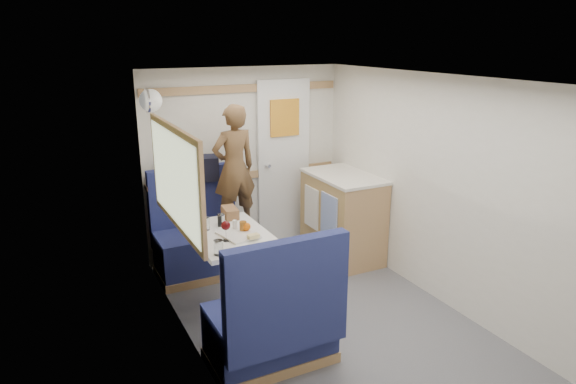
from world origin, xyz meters
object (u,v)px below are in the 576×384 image
tumbler_mid (206,224)px  dome_light (151,100)px  dinette_table (230,250)px  duffel_bag (193,169)px  bench_near (274,328)px  tumbler_right (221,220)px  beer_glass (243,227)px  cheese_block (253,236)px  person (234,168)px  wine_glass (226,226)px  bench_far (201,244)px  pepper_grinder (220,221)px  orange_fruit (247,227)px  tumbler_left (218,248)px  galley_counter (342,216)px  tray (238,235)px  salt_grinder (235,225)px  bread_loaf (230,212)px

tumbler_mid → dome_light: bearing=109.5°
dinette_table → duffel_bag: duffel_bag is taller
bench_near → tumbler_right: bench_near is taller
duffel_bag → beer_glass: size_ratio=5.29×
tumbler_mid → cheese_block: bearing=-55.8°
duffel_bag → person: bearing=-36.0°
cheese_block → wine_glass: wine_glass is taller
bench_far → pepper_grinder: (-0.02, -0.67, 0.47)m
dome_light → tumbler_mid: (0.24, -0.68, -0.98)m
pepper_grinder → orange_fruit: bearing=-56.6°
beer_glass → pepper_grinder: 0.25m
pepper_grinder → tumbler_left: bearing=-110.2°
bench_far → pepper_grinder: bench_far is taller
tumbler_left → person: bearing=63.5°
bench_far → tumbler_mid: size_ratio=9.62×
dinette_table → tumbler_left: bearing=-121.0°
galley_counter → tumbler_right: (-1.46, -0.34, 0.30)m
cheese_block → beer_glass: size_ratio=0.98×
tray → tumbler_mid: bearing=127.6°
bench_near → person: bearing=78.1°
dinette_table → bench_near: bearing=-90.0°
beer_glass → person: bearing=73.7°
dome_light → beer_glass: dome_light is taller
bench_near → tumbler_right: (0.00, 1.07, 0.47)m
bench_far → wine_glass: bench_far is taller
tumbler_right → orange_fruit: bearing=-61.6°
bench_far → wine_glass: 1.14m
dome_light → cheese_block: bearing=-64.7°
salt_grinder → galley_counter: bearing=19.8°
tumbler_right → salt_grinder: bearing=-68.6°
person → duffel_bag: (-0.31, 0.35, -0.05)m
bread_loaf → bench_far: bearing=106.6°
orange_fruit → cheese_block: size_ratio=0.73×
bench_far → dome_light: dome_light is taller
galley_counter → duffel_bag: bearing=158.3°
bench_far → galley_counter: (1.47, -0.31, 0.17)m
bench_far → tumbler_mid: bench_far is taller
duffel_bag → tumbler_right: duffel_bag is taller
bench_near → pepper_grinder: (-0.02, 1.06, 0.47)m
tray → bread_loaf: 0.47m
salt_grinder → wine_glass: bearing=-128.1°
duffel_bag → cheese_block: duffel_bag is taller
dinette_table → cheese_block: 0.32m
orange_fruit → tumbler_right: 0.28m
person → tumbler_right: 0.72m
cheese_block → beer_glass: 0.21m
bench_near → cheese_block: 0.79m
bench_far → orange_fruit: size_ratio=15.56×
tumbler_mid → beer_glass: size_ratio=1.16×
salt_grinder → bench_far: bearing=94.6°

